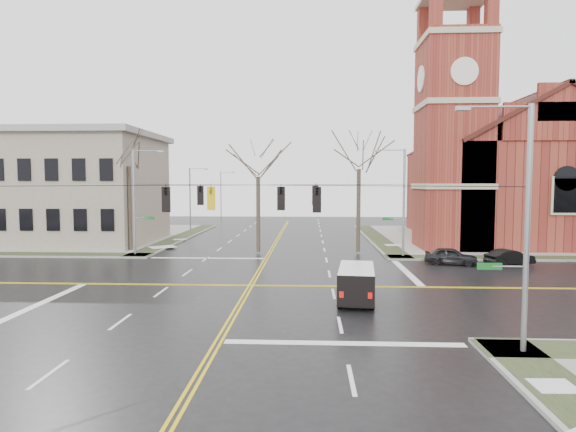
{
  "coord_description": "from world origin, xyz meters",
  "views": [
    {
      "loc": [
        3.65,
        -29.18,
        6.36
      ],
      "look_at": [
        2.02,
        6.0,
        3.89
      ],
      "focal_mm": 30.0,
      "sensor_mm": 36.0,
      "label": 1
    }
  ],
  "objects_px": {
    "streetlight_north_b": "(222,194)",
    "tree_nw_near": "(258,172)",
    "church": "(503,163)",
    "signal_pole_ne": "(402,199)",
    "cargo_van": "(356,281)",
    "tree_nw_far": "(129,161)",
    "tree_ne": "(359,163)",
    "parked_car_b": "(510,257)",
    "streetlight_north_a": "(191,198)",
    "parked_car_a": "(451,256)",
    "signal_pole_nw": "(136,199)",
    "signal_pole_se": "(522,221)"
  },
  "relations": [
    {
      "from": "streetlight_north_b",
      "to": "cargo_van",
      "type": "height_order",
      "value": "streetlight_north_b"
    },
    {
      "from": "signal_pole_ne",
      "to": "tree_nw_far",
      "type": "bearing_deg",
      "value": 174.19
    },
    {
      "from": "cargo_van",
      "to": "parked_car_a",
      "type": "relative_size",
      "value": 1.26
    },
    {
      "from": "church",
      "to": "cargo_van",
      "type": "height_order",
      "value": "church"
    },
    {
      "from": "cargo_van",
      "to": "tree_ne",
      "type": "bearing_deg",
      "value": 90.22
    },
    {
      "from": "streetlight_north_b",
      "to": "tree_nw_near",
      "type": "height_order",
      "value": "tree_nw_near"
    },
    {
      "from": "streetlight_north_b",
      "to": "tree_nw_far",
      "type": "relative_size",
      "value": 0.7
    },
    {
      "from": "signal_pole_nw",
      "to": "tree_ne",
      "type": "xyz_separation_m",
      "value": [
        19.28,
        2.42,
        3.08
      ]
    },
    {
      "from": "signal_pole_ne",
      "to": "cargo_van",
      "type": "height_order",
      "value": "signal_pole_ne"
    },
    {
      "from": "signal_pole_ne",
      "to": "signal_pole_se",
      "type": "xyz_separation_m",
      "value": [
        0.0,
        -23.0,
        0.0
      ]
    },
    {
      "from": "parked_car_b",
      "to": "streetlight_north_b",
      "type": "bearing_deg",
      "value": 17.42
    },
    {
      "from": "tree_nw_far",
      "to": "streetlight_north_a",
      "type": "bearing_deg",
      "value": 81.19
    },
    {
      "from": "cargo_van",
      "to": "streetlight_north_a",
      "type": "bearing_deg",
      "value": 124.29
    },
    {
      "from": "parked_car_b",
      "to": "tree_nw_near",
      "type": "relative_size",
      "value": 0.38
    },
    {
      "from": "signal_pole_nw",
      "to": "tree_nw_far",
      "type": "relative_size",
      "value": 0.78
    },
    {
      "from": "tree_nw_far",
      "to": "tree_ne",
      "type": "relative_size",
      "value": 1.04
    },
    {
      "from": "church",
      "to": "tree_nw_far",
      "type": "xyz_separation_m",
      "value": [
        -37.59,
        -10.83,
        -0.1
      ]
    },
    {
      "from": "church",
      "to": "parked_car_b",
      "type": "distance_m",
      "value": 19.36
    },
    {
      "from": "streetlight_north_b",
      "to": "parked_car_b",
      "type": "xyz_separation_m",
      "value": [
        29.59,
        -39.95,
        -3.84
      ]
    },
    {
      "from": "signal_pole_nw",
      "to": "cargo_van",
      "type": "bearing_deg",
      "value": -40.53
    },
    {
      "from": "tree_nw_near",
      "to": "tree_ne",
      "type": "xyz_separation_m",
      "value": [
        8.94,
        0.52,
        0.73
      ]
    },
    {
      "from": "cargo_van",
      "to": "parked_car_a",
      "type": "distance_m",
      "value": 14.39
    },
    {
      "from": "streetlight_north_a",
      "to": "tree_nw_near",
      "type": "height_order",
      "value": "tree_nw_near"
    },
    {
      "from": "streetlight_north_b",
      "to": "tree_ne",
      "type": "relative_size",
      "value": 0.72
    },
    {
      "from": "streetlight_north_a",
      "to": "parked_car_a",
      "type": "height_order",
      "value": "streetlight_north_a"
    },
    {
      "from": "church",
      "to": "streetlight_north_b",
      "type": "distance_m",
      "value": 42.53
    },
    {
      "from": "signal_pole_ne",
      "to": "parked_car_b",
      "type": "bearing_deg",
      "value": -24.36
    },
    {
      "from": "cargo_van",
      "to": "tree_nw_far",
      "type": "distance_m",
      "value": 26.75
    },
    {
      "from": "signal_pole_ne",
      "to": "parked_car_a",
      "type": "bearing_deg",
      "value": -45.38
    },
    {
      "from": "tree_nw_near",
      "to": "streetlight_north_b",
      "type": "bearing_deg",
      "value": 105.62
    },
    {
      "from": "church",
      "to": "parked_car_b",
      "type": "relative_size",
      "value": 7.24
    },
    {
      "from": "church",
      "to": "signal_pole_ne",
      "type": "relative_size",
      "value": 3.06
    },
    {
      "from": "streetlight_north_b",
      "to": "parked_car_a",
      "type": "xyz_separation_m",
      "value": [
        25.19,
        -39.75,
        -3.8
      ]
    },
    {
      "from": "church",
      "to": "signal_pole_se",
      "type": "xyz_separation_m",
      "value": [
        -13.44,
        -36.28,
        -3.48
      ]
    },
    {
      "from": "signal_pole_nw",
      "to": "parked_car_b",
      "type": "xyz_separation_m",
      "value": [
        30.26,
        -3.45,
        -4.32
      ]
    },
    {
      "from": "signal_pole_ne",
      "to": "tree_ne",
      "type": "bearing_deg",
      "value": 144.24
    },
    {
      "from": "streetlight_north_b",
      "to": "signal_pole_se",
      "type": "bearing_deg",
      "value": -69.73
    },
    {
      "from": "signal_pole_ne",
      "to": "tree_nw_far",
      "type": "distance_m",
      "value": 24.51
    },
    {
      "from": "streetlight_north_a",
      "to": "tree_nw_far",
      "type": "bearing_deg",
      "value": -98.81
    },
    {
      "from": "church",
      "to": "signal_pole_ne",
      "type": "distance_m",
      "value": 19.22
    },
    {
      "from": "parked_car_b",
      "to": "cargo_van",
      "type": "bearing_deg",
      "value": 112.84
    },
    {
      "from": "parked_car_b",
      "to": "tree_nw_near",
      "type": "bearing_deg",
      "value": 55.86
    },
    {
      "from": "signal_pole_se",
      "to": "tree_nw_far",
      "type": "xyz_separation_m",
      "value": [
        -24.15,
        25.46,
        3.38
      ]
    },
    {
      "from": "signal_pole_ne",
      "to": "cargo_van",
      "type": "xyz_separation_m",
      "value": [
        -5.17,
        -14.94,
        -3.88
      ]
    },
    {
      "from": "streetlight_north_a",
      "to": "parked_car_b",
      "type": "xyz_separation_m",
      "value": [
        29.59,
        -19.95,
        -3.84
      ]
    },
    {
      "from": "signal_pole_nw",
      "to": "parked_car_a",
      "type": "xyz_separation_m",
      "value": [
        25.85,
        -3.25,
        -4.28
      ]
    },
    {
      "from": "streetlight_north_b",
      "to": "signal_pole_ne",
      "type": "bearing_deg",
      "value": -58.95
    },
    {
      "from": "tree_ne",
      "to": "signal_pole_se",
      "type": "bearing_deg",
      "value": -82.47
    },
    {
      "from": "church",
      "to": "tree_ne",
      "type": "distance_m",
      "value": 20.01
    },
    {
      "from": "cargo_van",
      "to": "tree_ne",
      "type": "relative_size",
      "value": 0.45
    }
  ]
}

